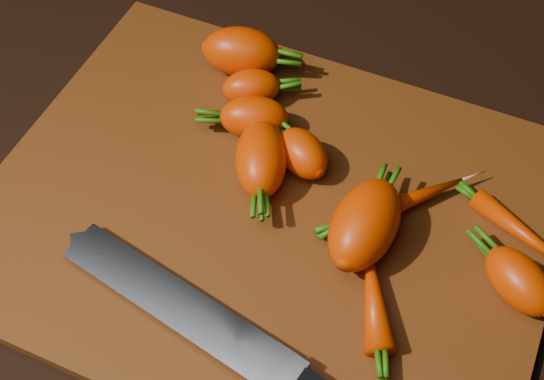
% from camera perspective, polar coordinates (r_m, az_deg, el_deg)
% --- Properties ---
extents(ground, '(2.00, 2.00, 0.01)m').
position_cam_1_polar(ground, '(0.69, -0.34, -2.33)').
color(ground, black).
extents(cutting_board, '(0.50, 0.40, 0.01)m').
position_cam_1_polar(cutting_board, '(0.68, -0.34, -1.81)').
color(cutting_board, '#4F240A').
rests_on(cutting_board, ground).
extents(carrot_0, '(0.09, 0.07, 0.05)m').
position_cam_1_polar(carrot_0, '(0.77, -2.32, 10.34)').
color(carrot_0, '#D83500').
rests_on(carrot_0, cutting_board).
extents(carrot_1, '(0.07, 0.06, 0.04)m').
position_cam_1_polar(carrot_1, '(0.69, 2.30, 2.78)').
color(carrot_1, '#D83500').
rests_on(carrot_1, cutting_board).
extents(carrot_2, '(0.08, 0.09, 0.05)m').
position_cam_1_polar(carrot_2, '(0.68, -0.83, 2.35)').
color(carrot_2, '#D83500').
rests_on(carrot_2, cutting_board).
extents(carrot_3, '(0.06, 0.10, 0.05)m').
position_cam_1_polar(carrot_3, '(0.64, 7.00, -2.56)').
color(carrot_3, '#D83500').
rests_on(carrot_3, cutting_board).
extents(carrot_4, '(0.08, 0.06, 0.04)m').
position_cam_1_polar(carrot_4, '(0.72, -1.39, 5.51)').
color(carrot_4, '#D83500').
rests_on(carrot_4, cutting_board).
extents(carrot_5, '(0.07, 0.06, 0.04)m').
position_cam_1_polar(carrot_5, '(0.75, -1.55, 7.71)').
color(carrot_5, '#D83500').
rests_on(carrot_5, cutting_board).
extents(carrot_6, '(0.08, 0.07, 0.04)m').
position_cam_1_polar(carrot_6, '(0.65, 18.10, -6.53)').
color(carrot_6, '#D83500').
rests_on(carrot_6, cutting_board).
extents(carrot_7, '(0.10, 0.11, 0.03)m').
position_cam_1_polar(carrot_7, '(0.67, 9.70, -0.97)').
color(carrot_7, '#D83500').
rests_on(carrot_7, cutting_board).
extents(carrot_8, '(0.11, 0.06, 0.02)m').
position_cam_1_polar(carrot_8, '(0.68, 18.83, -3.45)').
color(carrot_8, '#D83500').
rests_on(carrot_8, cutting_board).
extents(carrot_9, '(0.06, 0.10, 0.02)m').
position_cam_1_polar(carrot_9, '(0.62, 7.65, -7.94)').
color(carrot_9, '#D83500').
rests_on(carrot_9, cutting_board).
extents(knife, '(0.35, 0.10, 0.02)m').
position_cam_1_polar(knife, '(0.62, -5.81, -9.42)').
color(knife, gray).
rests_on(knife, cutting_board).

